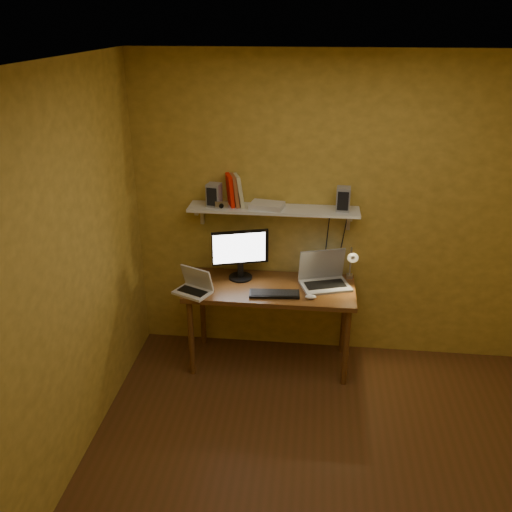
# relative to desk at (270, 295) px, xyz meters

# --- Properties ---
(room) EXTENTS (3.44, 3.24, 2.64)m
(room) POSITION_rel_desk_xyz_m (0.51, -1.28, 0.64)
(room) COLOR #583016
(room) RESTS_ON ground
(desk) EXTENTS (1.40, 0.60, 0.75)m
(desk) POSITION_rel_desk_xyz_m (0.00, 0.00, 0.00)
(desk) COLOR brown
(desk) RESTS_ON ground
(wall_shelf) EXTENTS (1.40, 0.25, 0.21)m
(wall_shelf) POSITION_rel_desk_xyz_m (0.00, 0.19, 0.69)
(wall_shelf) COLOR silver
(wall_shelf) RESTS_ON room
(monitor) EXTENTS (0.47, 0.25, 0.43)m
(monitor) POSITION_rel_desk_xyz_m (-0.27, 0.13, 0.33)
(monitor) COLOR black
(monitor) RESTS_ON desk
(laptop) EXTENTS (0.46, 0.39, 0.29)m
(laptop) POSITION_rel_desk_xyz_m (0.44, 0.10, 0.16)
(laptop) COLOR gray
(laptop) RESTS_ON desk
(netbook) EXTENTS (0.34, 0.30, 0.21)m
(netbook) POSITION_rel_desk_xyz_m (-0.61, -0.16, 0.14)
(netbook) COLOR silver
(netbook) RESTS_ON desk
(keyboard) EXTENTS (0.41, 0.16, 0.02)m
(keyboard) POSITION_rel_desk_xyz_m (0.04, -0.15, 0.10)
(keyboard) COLOR black
(keyboard) RESTS_ON desk
(mouse) EXTENTS (0.09, 0.06, 0.03)m
(mouse) POSITION_rel_desk_xyz_m (0.34, -0.17, 0.10)
(mouse) COLOR silver
(mouse) RESTS_ON desk
(desk_lamp) EXTENTS (0.09, 0.23, 0.38)m
(desk_lamp) POSITION_rel_desk_xyz_m (0.66, 0.13, 0.29)
(desk_lamp) COLOR silver
(desk_lamp) RESTS_ON desk
(speaker_left) EXTENTS (0.12, 0.12, 0.19)m
(speaker_left) POSITION_rel_desk_xyz_m (-0.49, 0.18, 0.81)
(speaker_left) COLOR gray
(speaker_left) RESTS_ON wall_shelf
(speaker_right) EXTENTS (0.12, 0.12, 0.19)m
(speaker_right) POSITION_rel_desk_xyz_m (0.56, 0.19, 0.81)
(speaker_right) COLOR gray
(speaker_right) RESTS_ON wall_shelf
(books) EXTENTS (0.18, 0.19, 0.26)m
(books) POSITION_rel_desk_xyz_m (-0.32, 0.22, 0.84)
(books) COLOR red
(books) RESTS_ON wall_shelf
(shelf_camera) EXTENTS (0.11, 0.05, 0.06)m
(shelf_camera) POSITION_rel_desk_xyz_m (-0.42, 0.12, 0.74)
(shelf_camera) COLOR silver
(shelf_camera) RESTS_ON wall_shelf
(router) EXTENTS (0.29, 0.22, 0.04)m
(router) POSITION_rel_desk_xyz_m (-0.05, 0.18, 0.73)
(router) COLOR silver
(router) RESTS_ON wall_shelf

